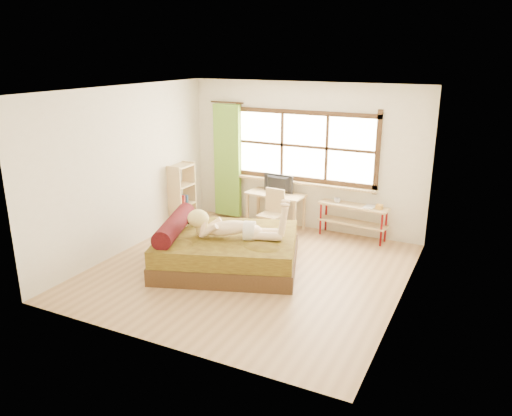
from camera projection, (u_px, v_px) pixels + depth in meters
The scene contains 18 objects.
floor at pixel (249, 271), 7.62m from camera, with size 4.50×4.50×0.00m, color #9E754C.
ceiling at pixel (248, 90), 6.81m from camera, with size 4.50×4.50×0.00m, color white.
wall_back at pixel (304, 157), 9.14m from camera, with size 4.50×4.50×0.00m, color silver.
wall_front at pixel (153, 234), 5.29m from camera, with size 4.50×4.50×0.00m, color silver.
wall_left at pixel (126, 170), 8.17m from camera, with size 4.50×4.50×0.00m, color silver.
wall_right at pixel (408, 206), 6.27m from camera, with size 4.50×4.50×0.00m, color silver.
window at pixel (304, 149), 9.07m from camera, with size 2.80×0.16×1.46m.
curtain at pixel (227, 161), 9.75m from camera, with size 0.55×0.10×2.20m, color olive.
bed at pixel (224, 249), 7.69m from camera, with size 2.54×2.28×0.80m.
woman at pixel (234, 218), 7.41m from camera, with size 1.47×0.42×0.63m, color beige, non-canonical shape.
kitten at pixel (191, 219), 7.96m from camera, with size 0.32×0.13×0.25m, color black, non-canonical shape.
desk at pixel (276, 198), 9.30m from camera, with size 1.12×0.59×0.68m.
monitor at pixel (277, 184), 9.26m from camera, with size 0.60×0.08×0.34m, color black.
chair at pixel (273, 210), 8.97m from camera, with size 0.41×0.41×0.85m.
pipe_shelf at pixel (354, 214), 8.82m from camera, with size 1.26×0.42×0.70m.
cup at pixel (337, 200), 8.89m from camera, with size 0.11×0.11×0.09m, color gray.
book at pixel (365, 206), 8.69m from camera, with size 0.18×0.24×0.02m, color gray.
bookshelf at pixel (182, 195), 9.43m from camera, with size 0.30×0.52×1.20m.
Camera 1 is at (3.18, -6.22, 3.21)m, focal length 35.00 mm.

